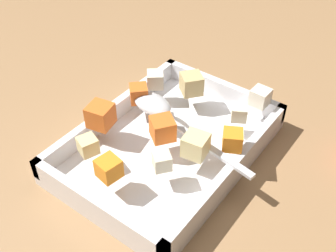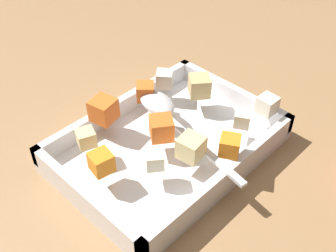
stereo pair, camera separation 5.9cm
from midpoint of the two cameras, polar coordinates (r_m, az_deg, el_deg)
ground_plane at (r=0.62m, az=-1.19°, el=-4.29°), size 4.00×4.00×0.00m
baking_dish at (r=0.62m, az=-2.73°, el=-3.02°), size 0.31×0.22×0.04m
carrot_chunk_heap_top at (r=0.56m, az=5.88°, el=-2.02°), size 0.04×0.04×0.03m
carrot_chunk_near_spoon at (r=0.53m, az=-11.26°, el=-5.84°), size 0.03×0.03×0.03m
carrot_chunk_back_center at (r=0.65m, az=-6.64°, el=4.31°), size 0.04×0.04×0.03m
carrot_chunk_mid_right at (r=0.58m, az=-3.67°, el=-0.48°), size 0.04×0.04×0.03m
carrot_chunk_far_right at (r=0.61m, az=-11.97°, el=1.31°), size 0.04×0.04×0.03m
potato_chunk_under_handle at (r=0.55m, az=0.75°, el=-2.76°), size 0.04×0.04×0.03m
potato_chunk_far_left at (r=0.66m, az=0.67°, el=5.69°), size 0.04×0.04×0.03m
potato_chunk_mid_left at (r=0.61m, az=7.01°, el=1.69°), size 0.03×0.03×0.02m
potato_chunk_front_center at (r=0.54m, az=-3.98°, el=-4.94°), size 0.03×0.03×0.02m
potato_chunk_heap_side at (r=0.57m, az=-13.80°, el=-2.73°), size 0.03×0.03×0.02m
parsnip_chunk_near_left at (r=0.64m, az=9.96°, el=3.83°), size 0.03×0.03×0.03m
parsnip_chunk_corner_ne at (r=0.67m, az=-4.26°, el=6.25°), size 0.04×0.04×0.03m
serving_spoon at (r=0.62m, az=-4.01°, el=2.32°), size 0.06×0.23×0.02m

